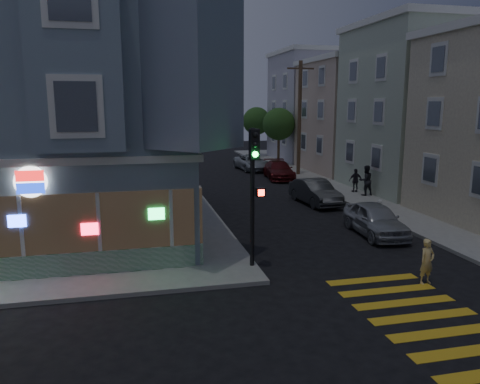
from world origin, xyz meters
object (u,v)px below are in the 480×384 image
object	(u,v)px
traffic_signal	(254,175)
utility_pole	(299,117)
running_child	(427,262)
parked_car_d	(252,163)
street_tree_far	(257,121)
parked_car_c	(279,170)
fire_hydrant	(380,206)
parked_car_a	(375,219)
pedestrian_b	(356,180)
parked_car_b	(315,192)
street_tree_near	(279,124)
pedestrian_a	(366,180)

from	to	relation	value
traffic_signal	utility_pole	bearing A→B (deg)	62.31
running_child	parked_car_d	xyz separation A→B (m)	(1.10, 27.06, -0.07)
street_tree_far	parked_car_c	xyz separation A→B (m)	(-2.25, -15.18, -3.24)
street_tree_far	fire_hydrant	world-z (taller)	street_tree_far
parked_car_d	parked_car_c	bearing A→B (deg)	-86.52
street_tree_far	parked_car_a	world-z (taller)	street_tree_far
utility_pole	parked_car_a	distance (m)	18.07
pedestrian_b	parked_car_b	xyz separation A→B (m)	(-3.72, -2.28, -0.19)
pedestrian_b	fire_hydrant	distance (m)	6.14
parked_car_a	street_tree_near	bearing A→B (deg)	87.09
running_child	parked_car_c	world-z (taller)	running_child
pedestrian_b	parked_car_c	distance (m)	7.74
utility_pole	traffic_signal	size ratio (longest dim) A/B	1.84
pedestrian_b	parked_car_d	size ratio (longest dim) A/B	0.31
street_tree_near	pedestrian_a	bearing A→B (deg)	-87.04
parked_car_d	traffic_signal	world-z (taller)	traffic_signal
running_child	fire_hydrant	distance (m)	9.37
pedestrian_b	street_tree_near	bearing A→B (deg)	-85.38
utility_pole	street_tree_near	xyz separation A→B (m)	(0.20, 6.00, -0.86)
pedestrian_a	parked_car_b	size ratio (longest dim) A/B	0.43
utility_pole	running_child	distance (m)	23.72
pedestrian_a	parked_car_a	size ratio (longest dim) A/B	0.44
street_tree_far	running_child	bearing A→B (deg)	-96.40
street_tree_far	pedestrian_b	world-z (taller)	street_tree_far
parked_car_d	pedestrian_a	bearing A→B (deg)	-79.38
parked_car_b	fire_hydrant	xyz separation A→B (m)	(2.12, -3.64, -0.18)
parked_car_b	fire_hydrant	distance (m)	4.22
pedestrian_a	parked_car_a	distance (m)	8.73
running_child	parked_car_c	xyz separation A→B (m)	(1.91, 21.86, -0.06)
street_tree_far	running_child	size ratio (longest dim) A/B	3.51
street_tree_far	utility_pole	bearing A→B (deg)	-90.82
parked_car_a	parked_car_c	size ratio (longest dim) A/B	0.89
pedestrian_b	parked_car_d	xyz separation A→B (m)	(-3.75, 12.35, -0.23)
street_tree_far	pedestrian_a	xyz separation A→B (m)	(0.80, -23.49, -2.84)
street_tree_far	parked_car_d	world-z (taller)	street_tree_far
running_child	fire_hydrant	world-z (taller)	running_child
parked_car_a	parked_car_c	xyz separation A→B (m)	(0.64, 16.21, -0.03)
running_child	parked_car_b	xyz separation A→B (m)	(1.13, 12.43, -0.03)
parked_car_b	traffic_signal	bearing A→B (deg)	-126.96
pedestrian_a	pedestrian_b	bearing A→B (deg)	-89.89
pedestrian_a	street_tree_far	bearing A→B (deg)	-92.91
pedestrian_a	fire_hydrant	bearing A→B (deg)	65.50
running_child	traffic_signal	xyz separation A→B (m)	(-5.23, 2.48, 2.69)
street_tree_near	running_child	xyz separation A→B (m)	(-4.15, -29.04, -3.18)
running_child	parked_car_a	bearing A→B (deg)	66.40
utility_pole	traffic_signal	distance (m)	22.55
utility_pole	parked_car_b	distance (m)	11.71
street_tree_far	traffic_signal	xyz separation A→B (m)	(-9.38, -34.56, -0.48)
parked_car_b	utility_pole	bearing A→B (deg)	70.75
street_tree_far	parked_car_b	bearing A→B (deg)	-97.00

